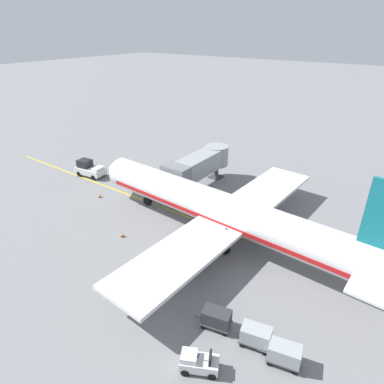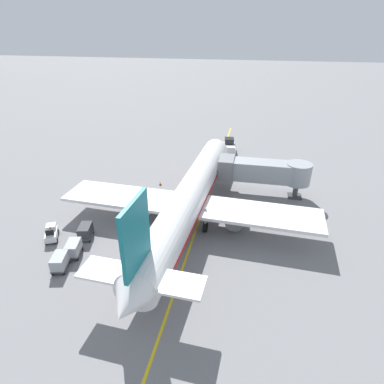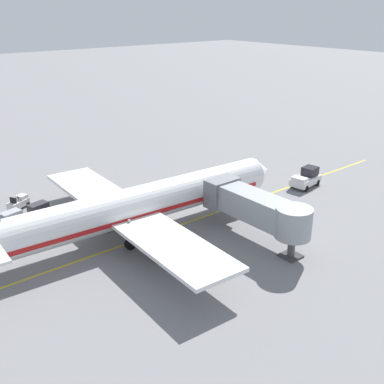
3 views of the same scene
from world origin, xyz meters
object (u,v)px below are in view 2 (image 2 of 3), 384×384
object	(u,v)px
ground_crew_loader	(142,205)
safety_cone_nose_right	(160,183)
pushback_tractor	(229,146)
jet_bridge	(263,171)
safety_cone_nose_left	(202,162)
parked_airliner	(190,198)
baggage_tug_lead	(51,233)
baggage_cart_second_in_train	(73,248)
ground_crew_wing_walker	(153,201)
baggage_cart_front	(85,231)
baggage_cart_third_in_train	(60,261)

from	to	relation	value
ground_crew_loader	safety_cone_nose_right	xyz separation A→B (m)	(-0.01, 7.95, -0.66)
pushback_tractor	jet_bridge	bearing A→B (deg)	-68.88
pushback_tractor	safety_cone_nose_right	world-z (taller)	pushback_tractor
safety_cone_nose_left	safety_cone_nose_right	distance (m)	10.33
parked_airliner	safety_cone_nose_right	distance (m)	11.21
pushback_tractor	parked_airliner	bearing A→B (deg)	-95.22
baggage_tug_lead	ground_crew_loader	world-z (taller)	ground_crew_loader
parked_airliner	pushback_tractor	xyz separation A→B (m)	(2.26, 24.74, -2.09)
baggage_cart_second_in_train	safety_cone_nose_left	size ratio (longest dim) A/B	5.05
jet_bridge	ground_crew_wing_walker	world-z (taller)	jet_bridge
parked_airliner	baggage_cart_front	bearing A→B (deg)	-151.54
baggage_tug_lead	baggage_cart_front	distance (m)	3.75
baggage_cart_second_in_train	baggage_tug_lead	bearing A→B (deg)	150.72
safety_cone_nose_right	baggage_cart_front	bearing A→B (deg)	-106.25
baggage_tug_lead	safety_cone_nose_left	xyz separation A→B (m)	(12.56, 24.59, -0.42)
baggage_cart_second_in_train	ground_crew_wing_walker	xyz separation A→B (m)	(5.02, 10.96, 0.00)
baggage_cart_front	safety_cone_nose_right	bearing A→B (deg)	73.75
jet_bridge	baggage_cart_third_in_train	xyz separation A→B (m)	(-18.80, -19.91, -2.50)
baggage_cart_front	safety_cone_nose_left	bearing A→B (deg)	69.40
safety_cone_nose_left	safety_cone_nose_right	size ratio (longest dim) A/B	1.00
baggage_cart_second_in_train	safety_cone_nose_right	xyz separation A→B (m)	(3.94, 17.60, -0.66)
ground_crew_wing_walker	ground_crew_loader	xyz separation A→B (m)	(-1.07, -1.31, 0.00)
baggage_cart_third_in_train	ground_crew_loader	xyz separation A→B (m)	(4.15, 11.81, 0.00)
parked_airliner	baggage_cart_second_in_train	xyz separation A→B (m)	(-10.24, -8.79, -2.24)
baggage_cart_third_in_train	safety_cone_nose_left	xyz separation A→B (m)	(8.83, 28.97, -0.66)
parked_airliner	baggage_cart_third_in_train	bearing A→B (deg)	-133.63
parked_airliner	jet_bridge	world-z (taller)	parked_airliner
parked_airliner	baggage_tug_lead	bearing A→B (deg)	-155.08
baggage_cart_third_in_train	safety_cone_nose_left	world-z (taller)	baggage_cart_third_in_train
baggage_cart_third_in_train	ground_crew_loader	world-z (taller)	ground_crew_loader
pushback_tractor	baggage_cart_second_in_train	distance (m)	35.78
safety_cone_nose_right	baggage_cart_second_in_train	bearing A→B (deg)	-102.61
baggage_cart_front	baggage_cart_second_in_train	world-z (taller)	same
parked_airliner	baggage_tug_lead	size ratio (longest dim) A/B	13.47
parked_airliner	ground_crew_loader	bearing A→B (deg)	172.26
baggage_cart_front	safety_cone_nose_left	xyz separation A→B (m)	(8.92, 23.72, -0.66)
baggage_tug_lead	baggage_cart_front	xyz separation A→B (m)	(3.64, 0.88, 0.24)
pushback_tractor	ground_crew_loader	bearing A→B (deg)	-109.70
baggage_cart_front	baggage_tug_lead	bearing A→B (deg)	-166.48
ground_crew_wing_walker	ground_crew_loader	bearing A→B (deg)	-129.28
parked_airliner	baggage_cart_front	xyz separation A→B (m)	(-10.53, -5.71, -2.24)
baggage_cart_front	safety_cone_nose_right	size ratio (longest dim) A/B	5.05
jet_bridge	baggage_tug_lead	bearing A→B (deg)	-145.41
safety_cone_nose_right	baggage_cart_third_in_train	bearing A→B (deg)	-101.84
parked_airliner	safety_cone_nose_right	bearing A→B (deg)	125.58
parked_airliner	baggage_cart_front	world-z (taller)	parked_airliner
baggage_tug_lead	ground_crew_wing_walker	xyz separation A→B (m)	(8.95, 8.75, 0.24)
baggage_cart_front	jet_bridge	bearing A→B (deg)	37.82
parked_airliner	baggage_cart_third_in_train	size ratio (longest dim) A/B	12.53
pushback_tractor	safety_cone_nose_right	bearing A→B (deg)	-118.25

